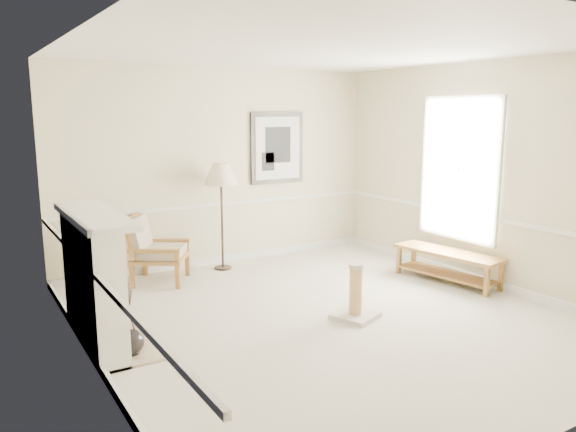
# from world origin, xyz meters

# --- Properties ---
(ground) EXTENTS (5.50, 5.50, 0.00)m
(ground) POSITION_xyz_m (0.00, 0.00, 0.00)
(ground) COLOR silver
(ground) RESTS_ON ground
(room) EXTENTS (5.04, 5.54, 2.92)m
(room) POSITION_xyz_m (0.14, 0.08, 1.87)
(room) COLOR beige
(room) RESTS_ON ground
(fireplace) EXTENTS (0.64, 1.64, 1.31)m
(fireplace) POSITION_xyz_m (-2.34, 0.60, 0.64)
(fireplace) COLOR white
(fireplace) RESTS_ON ground
(floor_vase) EXTENTS (0.25, 0.25, 0.72)m
(floor_vase) POSITION_xyz_m (-2.15, 0.12, 0.13)
(floor_vase) COLOR black
(floor_vase) RESTS_ON ground
(armchair) EXTENTS (0.97, 0.96, 0.90)m
(armchair) POSITION_xyz_m (-1.23, 2.31, 0.48)
(armchair) COLOR olive
(armchair) RESTS_ON ground
(floor_lamp) EXTENTS (0.53, 0.53, 1.54)m
(floor_lamp) POSITION_xyz_m (-0.16, 2.40, 1.35)
(floor_lamp) COLOR black
(floor_lamp) RESTS_ON ground
(bench) EXTENTS (0.68, 1.54, 0.42)m
(bench) POSITION_xyz_m (2.15, 0.24, 0.28)
(bench) COLOR olive
(bench) RESTS_ON ground
(scratching_post) EXTENTS (0.56, 0.56, 0.62)m
(scratching_post) POSITION_xyz_m (0.25, -0.19, 0.20)
(scratching_post) COLOR beige
(scratching_post) RESTS_ON ground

